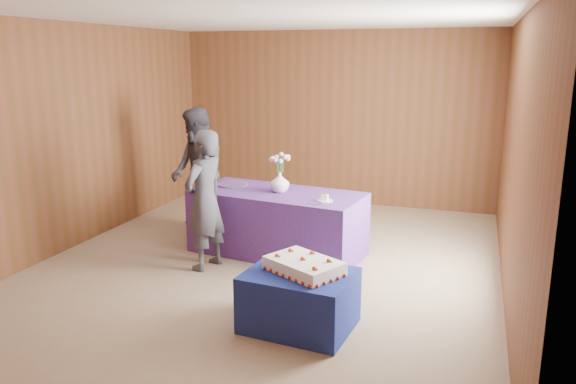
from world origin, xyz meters
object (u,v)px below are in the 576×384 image
at_px(vase, 280,182).
at_px(guest_right, 197,172).
at_px(cake_table, 299,300).
at_px(sheet_cake, 304,266).
at_px(serving_table, 277,223).
at_px(guest_left, 205,200).

relative_size(vase, guest_right, 0.14).
bearing_deg(cake_table, sheet_cake, 51.03).
distance_m(serving_table, sheet_cake, 1.92).
height_order(serving_table, guest_right, guest_right).
distance_m(vase, guest_left, 0.95).
height_order(cake_table, guest_left, guest_left).
bearing_deg(serving_table, guest_right, 170.09).
xyz_separation_m(cake_table, sheet_cake, (0.03, 0.03, 0.31)).
height_order(serving_table, guest_left, guest_left).
bearing_deg(guest_left, vase, 152.66).
relative_size(sheet_cake, guest_left, 0.50).
xyz_separation_m(cake_table, vase, (-0.80, 1.75, 0.62)).
distance_m(cake_table, vase, 2.02).
bearing_deg(cake_table, guest_right, 139.70).
relative_size(cake_table, guest_left, 0.58).
bearing_deg(guest_right, sheet_cake, 0.34).
xyz_separation_m(sheet_cake, guest_left, (-1.44, 1.00, 0.21)).
xyz_separation_m(cake_table, serving_table, (-0.82, 1.74, 0.12)).
height_order(sheet_cake, vase, vase).
bearing_deg(guest_left, serving_table, 153.28).
height_order(vase, guest_right, guest_right).
xyz_separation_m(sheet_cake, vase, (-0.83, 1.72, 0.31)).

